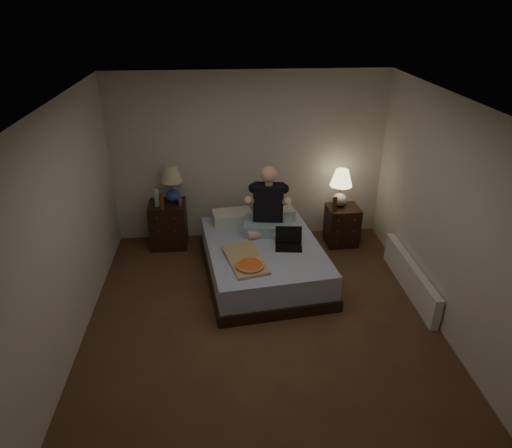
{
  "coord_description": "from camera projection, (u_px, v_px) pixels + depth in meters",
  "views": [
    {
      "loc": [
        -0.4,
        -4.13,
        3.4
      ],
      "look_at": [
        0.0,
        0.9,
        0.85
      ],
      "focal_mm": 32.0,
      "sensor_mm": 36.0,
      "label": 1
    }
  ],
  "objects": [
    {
      "name": "radiator",
      "position": [
        410.0,
        277.0,
        5.77
      ],
      "size": [
        0.1,
        1.6,
        0.4
      ],
      "primitive_type": "cube",
      "color": "white",
      "rests_on": "floor"
    },
    {
      "name": "pizza_box",
      "position": [
        250.0,
        266.0,
        5.4
      ],
      "size": [
        0.57,
        0.83,
        0.08
      ],
      "primitive_type": null,
      "rotation": [
        0.0,
        0.0,
        0.24
      ],
      "color": "tan",
      "rests_on": "bed"
    },
    {
      "name": "beer_bottle_right",
      "position": [
        335.0,
        204.0,
        6.54
      ],
      "size": [
        0.06,
        0.06,
        0.23
      ],
      "primitive_type": "cylinder",
      "color": "#4E290B",
      "rests_on": "nightstand_right"
    },
    {
      "name": "person",
      "position": [
        268.0,
        200.0,
        6.06
      ],
      "size": [
        0.73,
        0.61,
        0.93
      ],
      "primitive_type": null,
      "rotation": [
        0.0,
        0.0,
        -0.14
      ],
      "color": "black",
      "rests_on": "bed"
    },
    {
      "name": "lamp_right",
      "position": [
        341.0,
        188.0,
        6.64
      ],
      "size": [
        0.4,
        0.4,
        0.56
      ],
      "primitive_type": null,
      "rotation": [
        0.0,
        0.0,
        0.32
      ],
      "color": "#989890",
      "rests_on": "nightstand_right"
    },
    {
      "name": "nightstand_left",
      "position": [
        169.0,
        224.0,
        6.77
      ],
      "size": [
        0.53,
        0.48,
        0.68
      ],
      "primitive_type": "cube",
      "rotation": [
        0.0,
        0.0,
        0.01
      ],
      "color": "black",
      "rests_on": "floor"
    },
    {
      "name": "beer_bottle_left",
      "position": [
        162.0,
        202.0,
        6.39
      ],
      "size": [
        0.06,
        0.06,
        0.23
      ],
      "primitive_type": "cylinder",
      "color": "#60370D",
      "rests_on": "nightstand_left"
    },
    {
      "name": "laptop",
      "position": [
        289.0,
        240.0,
        5.82
      ],
      "size": [
        0.37,
        0.32,
        0.24
      ],
      "primitive_type": null,
      "rotation": [
        0.0,
        0.0,
        -0.12
      ],
      "color": "black",
      "rests_on": "bed"
    },
    {
      "name": "water_bottle",
      "position": [
        157.0,
        198.0,
        6.48
      ],
      "size": [
        0.07,
        0.07,
        0.25
      ],
      "primitive_type": "cylinder",
      "color": "silver",
      "rests_on": "nightstand_left"
    },
    {
      "name": "wall_front",
      "position": [
        299.0,
        405.0,
        2.67
      ],
      "size": [
        4.0,
        0.0,
        2.5
      ],
      "primitive_type": "cube",
      "rotation": [
        -1.57,
        0.0,
        0.0
      ],
      "color": "silver",
      "rests_on": "ground"
    },
    {
      "name": "wall_back",
      "position": [
        249.0,
        158.0,
        6.67
      ],
      "size": [
        4.0,
        0.0,
        2.5
      ],
      "primitive_type": "cube",
      "rotation": [
        1.57,
        0.0,
        0.0
      ],
      "color": "silver",
      "rests_on": "ground"
    },
    {
      "name": "nightstand_right",
      "position": [
        342.0,
        225.0,
        6.84
      ],
      "size": [
        0.48,
        0.43,
        0.59
      ],
      "primitive_type": "cube",
      "rotation": [
        0.0,
        0.0,
        0.05
      ],
      "color": "black",
      "rests_on": "floor"
    },
    {
      "name": "wall_right",
      "position": [
        451.0,
        222.0,
        4.81
      ],
      "size": [
        0.0,
        4.5,
        2.5
      ],
      "primitive_type": "cube",
      "rotation": [
        1.57,
        0.0,
        -1.57
      ],
      "color": "silver",
      "rests_on": "ground"
    },
    {
      "name": "lamp_left",
      "position": [
        172.0,
        184.0,
        6.55
      ],
      "size": [
        0.35,
        0.35,
        0.56
      ],
      "primitive_type": null,
      "rotation": [
        0.0,
        0.0,
        -0.09
      ],
      "color": "navy",
      "rests_on": "nightstand_left"
    },
    {
      "name": "floor",
      "position": [
        262.0,
        325.0,
        5.24
      ],
      "size": [
        4.0,
        4.5,
        0.0
      ],
      "primitive_type": "cube",
      "color": "brown",
      "rests_on": "ground"
    },
    {
      "name": "bed",
      "position": [
        263.0,
        260.0,
        6.06
      ],
      "size": [
        1.67,
        2.08,
        0.48
      ],
      "primitive_type": "cube",
      "rotation": [
        0.0,
        0.0,
        0.13
      ],
      "color": "#5470A9",
      "rests_on": "floor"
    },
    {
      "name": "soda_can",
      "position": [
        180.0,
        202.0,
        6.55
      ],
      "size": [
        0.07,
        0.07,
        0.1
      ],
      "primitive_type": "cylinder",
      "color": "#A4A39F",
      "rests_on": "nightstand_left"
    },
    {
      "name": "wall_left",
      "position": [
        63.0,
        236.0,
        4.53
      ],
      "size": [
        0.0,
        4.5,
        2.5
      ],
      "primitive_type": "cube",
      "rotation": [
        1.57,
        0.0,
        1.57
      ],
      "color": "silver",
      "rests_on": "ground"
    },
    {
      "name": "ceiling",
      "position": [
        264.0,
        106.0,
        4.11
      ],
      "size": [
        4.0,
        4.5,
        0.0
      ],
      "primitive_type": "cube",
      "rotation": [
        3.14,
        0.0,
        0.0
      ],
      "color": "white",
      "rests_on": "ground"
    }
  ]
}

